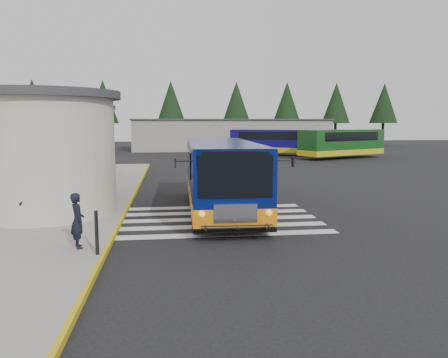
{
  "coord_description": "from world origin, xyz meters",
  "views": [
    {
      "loc": [
        -2.16,
        -17.37,
        3.75
      ],
      "look_at": [
        -0.09,
        -0.5,
        1.54
      ],
      "focal_mm": 35.0,
      "sensor_mm": 36.0,
      "label": 1
    }
  ],
  "objects": [
    {
      "name": "sidewalk",
      "position": [
        -9.0,
        4.0,
        0.07
      ],
      "size": [
        10.0,
        34.0,
        0.15
      ],
      "primitive_type": "cube",
      "color": "gray",
      "rests_on": "ground"
    },
    {
      "name": "bollard",
      "position": [
        -4.2,
        -5.43,
        0.76
      ],
      "size": [
        0.1,
        0.1,
        1.22
      ],
      "primitive_type": "cylinder",
      "color": "black",
      "rests_on": "sidewalk"
    },
    {
      "name": "transit_bus",
      "position": [
        -0.06,
        0.74,
        1.4
      ],
      "size": [
        3.79,
        10.46,
        2.93
      ],
      "rotation": [
        0.0,
        0.0,
        -0.02
      ],
      "color": "#071358",
      "rests_on": "ground"
    },
    {
      "name": "pedestrian_b",
      "position": [
        -7.39,
        -1.81,
        0.95
      ],
      "size": [
        0.89,
        0.97,
        1.61
      ],
      "primitive_type": "imported",
      "rotation": [
        0.0,
        0.0,
        -1.1
      ],
      "color": "black",
      "rests_on": "sidewalk"
    },
    {
      "name": "station_building",
      "position": [
        -10.84,
        6.91,
        2.57
      ],
      "size": [
        12.7,
        18.7,
        4.8
      ],
      "color": "beige",
      "rests_on": "ground"
    },
    {
      "name": "curb_strip",
      "position": [
        -4.05,
        4.0,
        0.08
      ],
      "size": [
        0.12,
        34.0,
        0.16
      ],
      "primitive_type": "cube",
      "color": "gold",
      "rests_on": "ground"
    },
    {
      "name": "far_bus_b",
      "position": [
        15.65,
        26.47,
        1.67
      ],
      "size": [
        10.21,
        6.8,
        2.57
      ],
      "rotation": [
        0.0,
        0.0,
        2.01
      ],
      "color": "#124515",
      "rests_on": "ground"
    },
    {
      "name": "pedestrian_a",
      "position": [
        -4.85,
        -4.7,
        0.95
      ],
      "size": [
        0.57,
        0.69,
        1.61
      ],
      "primitive_type": "imported",
      "rotation": [
        0.0,
        0.0,
        1.95
      ],
      "color": "black",
      "rests_on": "sidewalk"
    },
    {
      "name": "depot_building",
      "position": [
        6.0,
        42.0,
        2.11
      ],
      "size": [
        26.4,
        8.4,
        4.2
      ],
      "color": "gray",
      "rests_on": "ground"
    },
    {
      "name": "ground",
      "position": [
        0.0,
        0.0,
        0.0
      ],
      "size": [
        140.0,
        140.0,
        0.0
      ],
      "primitive_type": "plane",
      "color": "black",
      "rests_on": "ground"
    },
    {
      "name": "crosswalk",
      "position": [
        -0.5,
        -0.8,
        0.01
      ],
      "size": [
        8.0,
        5.35,
        0.01
      ],
      "color": "silver",
      "rests_on": "ground"
    },
    {
      "name": "tree_line",
      "position": [
        6.29,
        50.0,
        6.77
      ],
      "size": [
        58.4,
        4.4,
        10.0
      ],
      "color": "black",
      "rests_on": "ground"
    },
    {
      "name": "far_bus_a",
      "position": [
        9.59,
        31.78,
        1.63
      ],
      "size": [
        9.86,
        6.84,
        2.5
      ],
      "rotation": [
        0.0,
        0.0,
        1.1
      ],
      "color": "#0E075B",
      "rests_on": "ground"
    }
  ]
}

